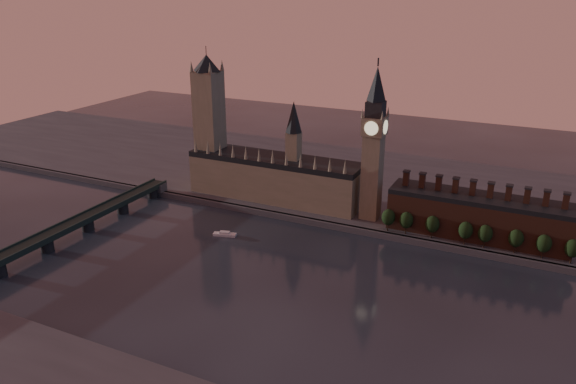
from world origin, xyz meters
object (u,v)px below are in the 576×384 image
Objects in this scene: victoria_tower at (209,118)px; river_boat at (225,234)px; big_ben at (374,143)px; westminster_bridge at (64,231)px.

victoria_tower is 101.96m from river_boat.
river_boat is at bearing -52.06° from victoria_tower.
big_ben is at bearing 22.48° from river_boat.
westminster_bridge is (-165.00, -112.70, -49.39)m from big_ben.
victoria_tower is at bearing 112.47° from river_boat.
westminster_bridge is at bearing -106.56° from victoria_tower.
big_ben is 113.98m from river_boat.
victoria_tower is 0.54× the size of westminster_bridge.
river_boat is at bearing -142.05° from big_ben.
big_ben reaches higher than westminster_bridge.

